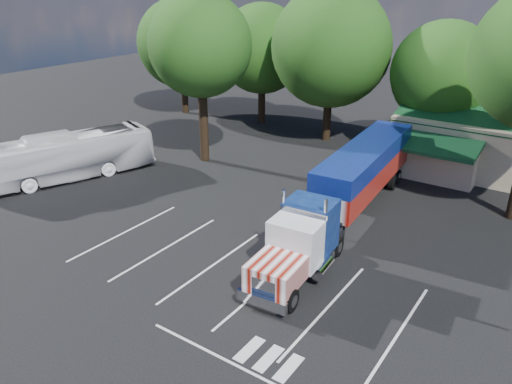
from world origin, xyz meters
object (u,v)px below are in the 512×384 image
Objects in this scene: semi_truck at (351,183)px; bicycle at (324,207)px; tour_bus at (69,156)px; woman at (341,235)px.

bicycle is at bearing 178.60° from semi_truck.
tour_bus is at bearing -169.55° from semi_truck.
tour_bus reaches higher than bicycle.
bicycle is 0.13× the size of tour_bus.
semi_truck reaches higher than tour_bus.
bicycle is (-2.70, 3.35, -0.33)m from woman.
tour_bus reaches higher than woman.
tour_bus is at bearing -159.88° from bicycle.
semi_truck is 2.47m from bicycle.
tour_bus is at bearing 98.17° from woman.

